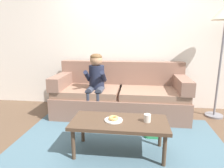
{
  "coord_description": "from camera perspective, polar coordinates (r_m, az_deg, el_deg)",
  "views": [
    {
      "loc": [
        0.2,
        -2.55,
        1.36
      ],
      "look_at": [
        -0.17,
        0.45,
        0.65
      ],
      "focal_mm": 31.77,
      "sensor_mm": 36.0,
      "label": 1
    }
  ],
  "objects": [
    {
      "name": "coffee_table",
      "position": [
        2.36,
        2.12,
        -11.49
      ],
      "size": [
        1.12,
        0.52,
        0.42
      ],
      "color": "#4C3828",
      "rests_on": "ground"
    },
    {
      "name": "plate",
      "position": [
        2.34,
        0.45,
        -10.34
      ],
      "size": [
        0.21,
        0.21,
        0.01
      ],
      "primitive_type": "cylinder",
      "color": "white",
      "rests_on": "coffee_table"
    },
    {
      "name": "donut",
      "position": [
        2.33,
        0.45,
        -9.78
      ],
      "size": [
        0.17,
        0.17,
        0.04
      ],
      "primitive_type": "torus",
      "rotation": [
        0.0,
        0.0,
        2.35
      ],
      "color": "tan",
      "rests_on": "plate"
    },
    {
      "name": "toy_controller",
      "position": [
        2.89,
        11.47,
        -14.6
      ],
      "size": [
        0.23,
        0.09,
        0.05
      ],
      "rotation": [
        0.0,
        0.0,
        -0.02
      ],
      "color": "#339E56",
      "rests_on": "ground"
    },
    {
      "name": "wall_back",
      "position": [
        3.95,
        4.24,
        13.77
      ],
      "size": [
        8.0,
        0.1,
        2.8
      ],
      "primitive_type": "cube",
      "color": "silver",
      "rests_on": "ground"
    },
    {
      "name": "mug",
      "position": [
        2.33,
        10.12,
        -9.62
      ],
      "size": [
        0.08,
        0.08,
        0.09
      ],
      "primitive_type": "cylinder",
      "color": "silver",
      "rests_on": "coffee_table"
    },
    {
      "name": "person_child",
      "position": [
        3.33,
        -4.68,
        1.24
      ],
      "size": [
        0.34,
        0.58,
        1.1
      ],
      "color": "#1E2338",
      "rests_on": "ground"
    },
    {
      "name": "ground",
      "position": [
        2.89,
        2.29,
        -14.8
      ],
      "size": [
        10.0,
        10.0,
        0.0
      ],
      "primitive_type": "plane",
      "color": "brown"
    },
    {
      "name": "area_rug",
      "position": [
        2.67,
        1.82,
        -17.19
      ],
      "size": [
        2.74,
        1.91,
        0.01
      ],
      "primitive_type": "cube",
      "color": "#476675",
      "rests_on": "ground"
    },
    {
      "name": "couch",
      "position": [
        3.56,
        2.34,
        -3.5
      ],
      "size": [
        2.28,
        0.9,
        0.93
      ],
      "color": "#846051",
      "rests_on": "ground"
    }
  ]
}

